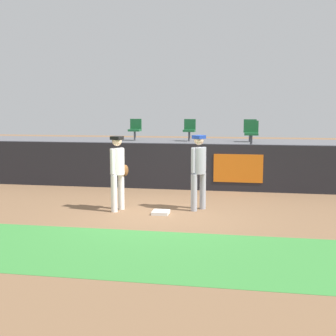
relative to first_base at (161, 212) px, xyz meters
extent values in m
plane|color=brown|center=(-0.08, 0.00, -0.04)|extent=(60.00, 60.00, 0.00)
cube|color=#388438|center=(-0.08, -2.95, -0.04)|extent=(18.00, 2.80, 0.01)
cube|color=white|center=(0.00, 0.00, 0.00)|extent=(0.40, 0.40, 0.08)
cylinder|color=white|center=(-1.09, 0.35, 0.42)|extent=(0.16, 0.16, 0.92)
cylinder|color=white|center=(-1.18, 0.03, 0.42)|extent=(0.16, 0.16, 0.92)
cylinder|color=white|center=(-1.14, 0.19, 1.20)|extent=(0.44, 0.44, 0.65)
sphere|color=beige|center=(-1.14, 0.19, 1.71)|extent=(0.24, 0.24, 0.24)
cube|color=black|center=(-1.14, 0.19, 1.79)|extent=(0.31, 0.31, 0.08)
cylinder|color=white|center=(-1.08, 0.40, 1.22)|extent=(0.09, 0.09, 0.61)
cylinder|color=white|center=(-1.19, -0.02, 1.22)|extent=(0.09, 0.09, 0.61)
ellipsoid|color=brown|center=(-0.98, 0.37, 0.96)|extent=(0.17, 0.22, 0.28)
cylinder|color=#9EA3AD|center=(0.94, 0.75, 0.42)|extent=(0.16, 0.16, 0.93)
cylinder|color=#9EA3AD|center=(0.75, 0.47, 0.42)|extent=(0.16, 0.16, 0.93)
cylinder|color=#9EA3AD|center=(0.85, 0.61, 1.22)|extent=(0.50, 0.50, 0.65)
sphere|color=beige|center=(0.85, 0.61, 1.73)|extent=(0.24, 0.24, 0.24)
cube|color=#193899|center=(0.85, 0.61, 1.81)|extent=(0.35, 0.35, 0.09)
cylinder|color=#9EA3AD|center=(0.97, 0.79, 1.24)|extent=(0.10, 0.10, 0.61)
cylinder|color=#9EA3AD|center=(0.72, 0.43, 1.24)|extent=(0.10, 0.10, 0.61)
cube|color=black|center=(-0.08, 3.46, 0.68)|extent=(18.00, 0.24, 1.45)
cube|color=orange|center=(1.77, 3.34, 0.68)|extent=(1.50, 0.02, 0.87)
cube|color=#59595E|center=(-0.08, 6.03, 0.61)|extent=(18.00, 4.80, 1.30)
cylinder|color=#4C4C51|center=(-2.32, 6.63, 1.46)|extent=(0.08, 0.08, 0.40)
cube|color=#19592D|center=(-2.32, 6.63, 1.66)|extent=(0.45, 0.44, 0.08)
cube|color=#19592D|center=(-2.32, 6.82, 1.90)|extent=(0.45, 0.06, 0.40)
cylinder|color=#4C4C51|center=(2.10, 6.63, 1.46)|extent=(0.08, 0.08, 0.40)
cube|color=#19592D|center=(2.10, 6.63, 1.66)|extent=(0.48, 0.44, 0.08)
cube|color=#19592D|center=(2.10, 6.82, 1.90)|extent=(0.48, 0.06, 0.40)
cylinder|color=#4C4C51|center=(2.15, 4.83, 1.46)|extent=(0.08, 0.08, 0.40)
cube|color=#19592D|center=(2.15, 4.83, 1.66)|extent=(0.46, 0.44, 0.08)
cube|color=#19592D|center=(2.15, 5.02, 1.90)|extent=(0.46, 0.06, 0.40)
cylinder|color=#4C4C51|center=(-0.18, 6.63, 1.46)|extent=(0.08, 0.08, 0.40)
cube|color=#19592D|center=(-0.18, 6.63, 1.66)|extent=(0.44, 0.44, 0.08)
cube|color=#19592D|center=(-0.18, 6.82, 1.90)|extent=(0.44, 0.06, 0.40)
camera|label=1|loc=(2.07, -10.59, 2.53)|focal=48.55mm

